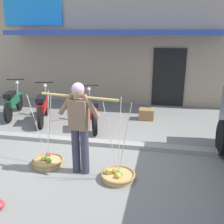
{
  "coord_description": "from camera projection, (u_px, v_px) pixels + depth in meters",
  "views": [
    {
      "loc": [
        1.44,
        -4.59,
        2.5
      ],
      "look_at": [
        0.43,
        0.6,
        0.85
      ],
      "focal_mm": 40.88,
      "sensor_mm": 36.0,
      "label": 1
    }
  ],
  "objects": [
    {
      "name": "sidewalk_curb",
      "position": [
        95.0,
        142.0,
        5.95
      ],
      "size": [
        20.0,
        0.24,
        0.1
      ],
      "primitive_type": "cube",
      "color": "gray",
      "rests_on": "ground"
    },
    {
      "name": "motorcycle_second_in_row",
      "position": [
        43.0,
        106.0,
        7.39
      ],
      "size": [
        0.7,
        1.76,
        1.09
      ],
      "color": "black",
      "rests_on": "ground"
    },
    {
      "name": "fruit_basket_left_side",
      "position": [
        48.0,
        161.0,
        5.02
      ],
      "size": [
        0.62,
        0.62,
        1.45
      ],
      "color": "tan",
      "rests_on": "ground"
    },
    {
      "name": "motorcycle_nearest_shop",
      "position": [
        13.0,
        102.0,
        7.86
      ],
      "size": [
        0.67,
        1.77,
        1.09
      ],
      "color": "black",
      "rests_on": "ground"
    },
    {
      "name": "storefront_building",
      "position": [
        124.0,
        42.0,
        11.23
      ],
      "size": [
        13.0,
        6.0,
        4.2
      ],
      "color": "tan",
      "rests_on": "ground"
    },
    {
      "name": "fruit_vendor",
      "position": [
        79.0,
        123.0,
        4.5
      ],
      "size": [
        1.45,
        0.28,
        1.7
      ],
      "color": "#38384C",
      "rests_on": "ground"
    },
    {
      "name": "ground_plane",
      "position": [
        86.0,
        158.0,
        5.31
      ],
      "size": [
        90.0,
        90.0,
        0.0
      ],
      "primitive_type": "plane",
      "color": "gray"
    },
    {
      "name": "wooden_crate",
      "position": [
        146.0,
        114.0,
        7.64
      ],
      "size": [
        0.44,
        0.36,
        0.32
      ],
      "primitive_type": "cube",
      "color": "olive",
      "rests_on": "ground"
    },
    {
      "name": "motorcycle_third_in_row",
      "position": [
        92.0,
        111.0,
        6.93
      ],
      "size": [
        0.8,
        1.72,
        1.09
      ],
      "color": "black",
      "rests_on": "ground"
    },
    {
      "name": "fruit_basket_right_side",
      "position": [
        118.0,
        175.0,
        4.53
      ],
      "size": [
        0.62,
        0.62,
        1.45
      ],
      "color": "tan",
      "rests_on": "ground"
    }
  ]
}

